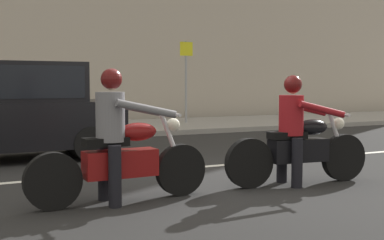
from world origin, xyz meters
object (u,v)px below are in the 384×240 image
Objects in this scene: motorcycle_with_rider_crimson at (298,140)px; parked_hatchback_black at (18,110)px; motorcycle_with_rider_gray at (119,148)px; street_sign_post at (186,74)px.

parked_hatchback_black is (-3.20, 4.10, 0.30)m from motorcycle_with_rider_crimson.
parked_hatchback_black is at bearing 98.91° from motorcycle_with_rider_gray.
parked_hatchback_black is at bearing 127.94° from motorcycle_with_rider_crimson.
street_sign_post is at bearing 73.94° from motorcycle_with_rider_crimson.
parked_hatchback_black is at bearing -139.60° from street_sign_post.
motorcycle_with_rider_crimson is 5.21m from parked_hatchback_black.
motorcycle_with_rider_crimson is at bearing -106.06° from street_sign_post.
street_sign_post is (5.80, 4.94, 0.80)m from parked_hatchback_black.
parked_hatchback_black is (-0.63, 4.03, 0.28)m from motorcycle_with_rider_gray.
motorcycle_with_rider_gray reaches higher than motorcycle_with_rider_crimson.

